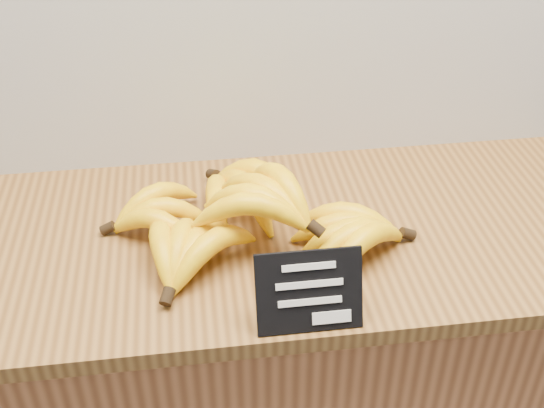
# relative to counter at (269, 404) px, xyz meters

# --- Properties ---
(counter) EXTENTS (1.26, 0.50, 0.90)m
(counter) POSITION_rel_counter_xyz_m (0.00, 0.00, 0.00)
(counter) COLOR #AB6537
(counter) RESTS_ON ground
(counter_top) EXTENTS (1.30, 0.54, 0.03)m
(counter_top) POSITION_rel_counter_xyz_m (0.00, 0.00, 0.47)
(counter_top) COLOR brown
(counter_top) RESTS_ON counter
(chalkboard_sign) EXTENTS (0.16, 0.05, 0.12)m
(chalkboard_sign) POSITION_rel_counter_xyz_m (0.03, -0.23, 0.54)
(chalkboard_sign) COLOR black
(chalkboard_sign) RESTS_ON counter_top
(banana_pile) EXTENTS (0.54, 0.37, 0.13)m
(banana_pile) POSITION_rel_counter_xyz_m (-0.05, -0.02, 0.53)
(banana_pile) COLOR yellow
(banana_pile) RESTS_ON counter_top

